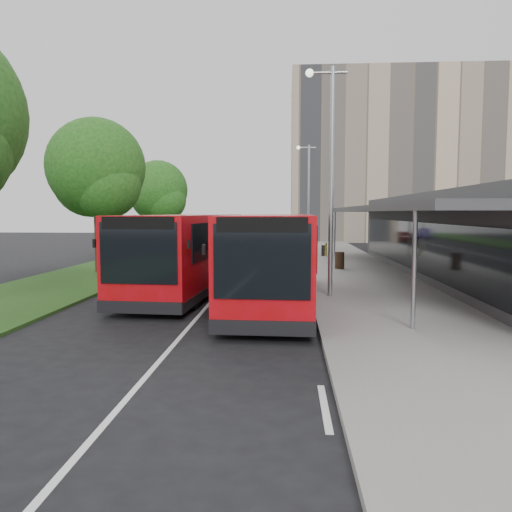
{
  "coord_description": "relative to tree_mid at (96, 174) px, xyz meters",
  "views": [
    {
      "loc": [
        2.7,
        -15.83,
        3.13
      ],
      "look_at": [
        1.49,
        2.76,
        1.5
      ],
      "focal_mm": 35.0,
      "sensor_mm": 36.0,
      "label": 1
    }
  ],
  "objects": [
    {
      "name": "station_building",
      "position": [
        17.87,
        -1.05,
        -3.04
      ],
      "size": [
        7.7,
        26.0,
        4.0
      ],
      "color": "#323235",
      "rests_on": "ground"
    },
    {
      "name": "car_far",
      "position": [
        5.31,
        34.74,
        -4.43
      ],
      "size": [
        2.75,
        4.18,
        1.3
      ],
      "primitive_type": "imported",
      "rotation": [
        0.0,
        0.0,
        0.38
      ],
      "color": "navy",
      "rests_on": "ground"
    },
    {
      "name": "kerb_dashes",
      "position": [
        10.31,
        9.95,
        -5.08
      ],
      "size": [
        0.12,
        56.0,
        0.01
      ],
      "color": "silver",
      "rests_on": "ground"
    },
    {
      "name": "tree_far",
      "position": [
        0.0,
        12.0,
        -0.57
      ],
      "size": [
        4.39,
        4.39,
        7.0
      ],
      "color": "#2F2112",
      "rests_on": "ground"
    },
    {
      "name": "car_near",
      "position": [
        9.05,
        28.24,
        -4.47
      ],
      "size": [
        1.55,
        3.66,
        1.23
      ],
      "primitive_type": "imported",
      "rotation": [
        0.0,
        0.0,
        -0.03
      ],
      "color": "#590C0D",
      "rests_on": "ground"
    },
    {
      "name": "bus_second",
      "position": [
        5.79,
        -5.68,
        -3.53
      ],
      "size": [
        3.41,
        10.88,
        3.04
      ],
      "rotation": [
        0.0,
        0.0,
        -0.06
      ],
      "color": "#AD0916",
      "rests_on": "ground"
    },
    {
      "name": "tree_mid",
      "position": [
        0.0,
        0.0,
        0.0
      ],
      "size": [
        4.9,
        4.9,
        7.87
      ],
      "color": "#2F2112",
      "rests_on": "ground"
    },
    {
      "name": "bollard",
      "position": [
        12.3,
        9.56,
        -4.49
      ],
      "size": [
        0.18,
        0.18,
        0.89
      ],
      "primitive_type": "cylinder",
      "rotation": [
        0.0,
        0.0,
        0.31
      ],
      "color": "yellow",
      "rests_on": "pavement"
    },
    {
      "name": "bus_main",
      "position": [
        9.28,
        -7.97,
        -3.52
      ],
      "size": [
        3.12,
        10.87,
        3.05
      ],
      "rotation": [
        0.0,
        0.0,
        -0.03
      ],
      "color": "#AD0916",
      "rests_on": "ground"
    },
    {
      "name": "pavement",
      "position": [
        13.01,
        10.95,
        -5.01
      ],
      "size": [
        5.0,
        80.0,
        0.15
      ],
      "primitive_type": "cube",
      "color": "gray",
      "rests_on": "ground"
    },
    {
      "name": "lane_centre_line",
      "position": [
        7.01,
        5.95,
        -5.08
      ],
      "size": [
        0.12,
        70.0,
        0.01
      ],
      "primitive_type": "cube",
      "color": "silver",
      "rests_on": "ground"
    },
    {
      "name": "ground",
      "position": [
        7.01,
        -9.05,
        -5.08
      ],
      "size": [
        120.0,
        120.0,
        0.0
      ],
      "primitive_type": "plane",
      "color": "black",
      "rests_on": "ground"
    },
    {
      "name": "office_block",
      "position": [
        21.01,
        32.95,
        3.92
      ],
      "size": [
        22.0,
        12.0,
        18.0
      ],
      "primitive_type": "cube",
      "color": "tan",
      "rests_on": "ground"
    },
    {
      "name": "lamp_post_near",
      "position": [
        11.13,
        -7.05,
        -0.37
      ],
      "size": [
        1.44,
        0.28,
        8.0
      ],
      "color": "gray",
      "rests_on": "pavement"
    },
    {
      "name": "lamp_post_far",
      "position": [
        11.13,
        12.95,
        -0.37
      ],
      "size": [
        1.44,
        0.28,
        8.0
      ],
      "color": "gray",
      "rests_on": "pavement"
    },
    {
      "name": "litter_bin",
      "position": [
        12.44,
        1.69,
        -4.49
      ],
      "size": [
        0.54,
        0.54,
        0.89
      ],
      "primitive_type": "cylinder",
      "rotation": [
        0.0,
        0.0,
        -0.1
      ],
      "color": "#382517",
      "rests_on": "pavement"
    },
    {
      "name": "grass_verge",
      "position": [
        0.01,
        10.95,
        -5.03
      ],
      "size": [
        5.0,
        80.0,
        0.1
      ],
      "primitive_type": "cube",
      "color": "#1F3F14",
      "rests_on": "ground"
    }
  ]
}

